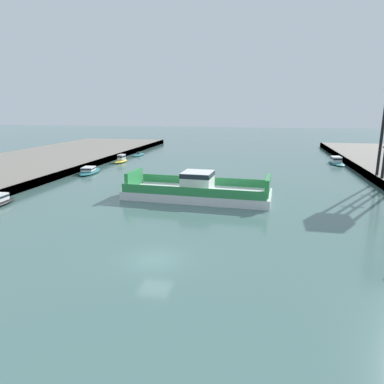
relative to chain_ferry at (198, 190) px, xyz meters
The scene contains 6 objects.
ground_plane 19.66m from the chain_ferry, 89.24° to the right, with size 400.00×400.00×0.00m, color #476B66.
chain_ferry is the anchor object (origin of this frame).
moored_boat_near_left 26.70m from the chain_ferry, 148.88° to the left, with size 3.89×8.24×1.25m.
moored_boat_mid_left 45.19m from the chain_ferry, 120.10° to the left, with size 2.25×6.74×0.90m.
moored_boat_mid_right 35.07m from the chain_ferry, 129.40° to the left, with size 2.15×5.13×1.77m.
moored_boat_far_left 42.07m from the chain_ferry, 55.50° to the left, with size 3.25×8.15×1.56m.
Camera 1 is at (7.98, -24.09, 11.59)m, focal length 32.33 mm.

